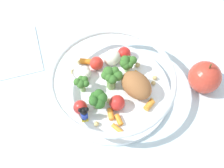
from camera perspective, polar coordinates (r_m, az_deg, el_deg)
name	(u,v)px	position (r m, az deg, el deg)	size (l,w,h in m)	color
ground_plane	(111,89)	(0.64, -0.17, -1.04)	(2.40, 2.40, 0.00)	silver
food_container	(112,82)	(0.61, 0.07, 0.39)	(0.26, 0.26, 0.07)	white
loose_apple	(205,77)	(0.64, 17.90, 1.30)	(0.07, 0.07, 0.08)	#BC3828
folded_napkin	(18,52)	(0.73, -18.18, 6.14)	(0.14, 0.10, 0.01)	white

